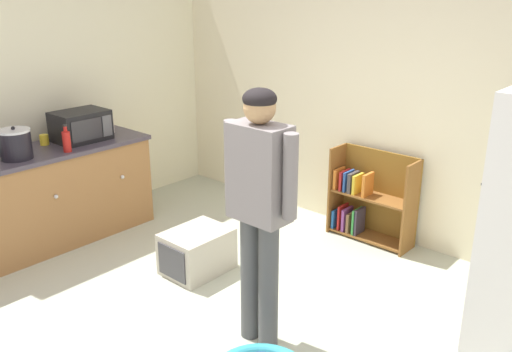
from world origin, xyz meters
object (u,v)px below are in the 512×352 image
(crock_pot, at_px, (15,144))
(white_cup, at_px, (110,128))
(standing_person, at_px, (259,198))
(bookshelf, at_px, (368,201))
(ketchup_bottle, at_px, (67,141))
(microwave, at_px, (81,126))
(kitchen_counter, at_px, (40,199))
(yellow_cup, at_px, (44,140))
(pet_carrier, at_px, (197,251))

(crock_pot, bearing_deg, white_cup, 97.61)
(standing_person, bearing_deg, bookshelf, 99.12)
(ketchup_bottle, bearing_deg, microwave, 129.76)
(kitchen_counter, relative_size, ketchup_bottle, 8.52)
(kitchen_counter, xyz_separation_m, crock_pot, (0.09, -0.18, 0.58))
(kitchen_counter, distance_m, microwave, 0.77)
(bookshelf, distance_m, microwave, 2.80)
(bookshelf, height_order, microwave, microwave)
(standing_person, height_order, white_cup, standing_person)
(crock_pot, bearing_deg, kitchen_counter, 116.57)
(yellow_cup, bearing_deg, standing_person, 1.34)
(pet_carrier, height_order, crock_pot, crock_pot)
(bookshelf, height_order, white_cup, white_cup)
(standing_person, xyz_separation_m, microwave, (-2.47, 0.26, 0.00))
(kitchen_counter, distance_m, ketchup_bottle, 0.63)
(crock_pot, xyz_separation_m, yellow_cup, (-0.22, 0.37, -0.08))
(pet_carrier, bearing_deg, microwave, -175.67)
(pet_carrier, relative_size, microwave, 1.15)
(crock_pot, relative_size, yellow_cup, 2.96)
(pet_carrier, bearing_deg, yellow_cup, -164.76)
(ketchup_bottle, distance_m, yellow_cup, 0.36)
(microwave, bearing_deg, yellow_cup, -110.01)
(ketchup_bottle, height_order, white_cup, ketchup_bottle)
(kitchen_counter, relative_size, pet_carrier, 3.80)
(pet_carrier, distance_m, crock_pot, 1.77)
(crock_pot, relative_size, white_cup, 2.96)
(kitchen_counter, bearing_deg, bookshelf, 44.92)
(microwave, relative_size, ketchup_bottle, 1.95)
(ketchup_bottle, bearing_deg, crock_pot, -108.87)
(yellow_cup, xyz_separation_m, white_cup, (0.09, 0.65, 0.00))
(bookshelf, distance_m, ketchup_bottle, 2.80)
(microwave, distance_m, white_cup, 0.34)
(bookshelf, xyz_separation_m, microwave, (-2.16, -1.64, 0.67))
(crock_pot, distance_m, yellow_cup, 0.44)
(kitchen_counter, height_order, yellow_cup, yellow_cup)
(kitchen_counter, height_order, crock_pot, crock_pot)
(standing_person, xyz_separation_m, crock_pot, (-2.36, -0.43, -0.01))
(microwave, relative_size, white_cup, 5.05)
(bookshelf, bearing_deg, microwave, -142.79)
(kitchen_counter, height_order, pet_carrier, kitchen_counter)
(crock_pot, bearing_deg, bookshelf, 48.55)
(yellow_cup, bearing_deg, ketchup_bottle, 3.89)
(yellow_cup, relative_size, white_cup, 1.00)
(ketchup_bottle, relative_size, yellow_cup, 2.59)
(kitchen_counter, height_order, ketchup_bottle, ketchup_bottle)
(pet_carrier, xyz_separation_m, microwave, (-1.45, -0.11, 0.86))
(kitchen_counter, distance_m, bookshelf, 3.03)
(pet_carrier, relative_size, yellow_cup, 5.81)
(pet_carrier, distance_m, yellow_cup, 1.79)
(kitchen_counter, height_order, white_cup, white_cup)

